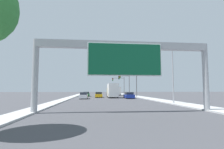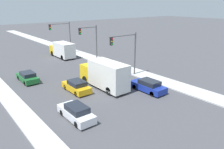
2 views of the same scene
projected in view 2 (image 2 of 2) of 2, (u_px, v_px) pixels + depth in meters
The scene contains 10 objects.
sidewalk_right at pixel (95, 59), 43.03m from camera, with size 3.00×120.00×0.15m.
car_near_center at pixel (76, 112), 20.55m from camera, with size 1.71×4.54×1.48m.
car_near_right at pixel (28, 77), 30.56m from camera, with size 1.83×4.47×1.40m.
car_mid_left at pixel (148, 86), 27.15m from camera, with size 1.87×4.75×1.49m.
car_far_left at pixel (77, 86), 27.08m from camera, with size 1.84×4.38×1.45m.
truck_box_primary at pixel (105, 75), 27.95m from camera, with size 2.36×8.01×3.58m.
truck_box_secondary at pixel (63, 50), 44.01m from camera, with size 2.44×7.06×3.08m.
traffic_light_near_intersection at pixel (127, 48), 31.26m from camera, with size 5.03×0.32×6.52m.
traffic_light_mid_block at pixel (91, 39), 38.92m from camera, with size 3.80×0.32×6.81m.
traffic_light_far_intersection at pixel (63, 33), 46.08m from camera, with size 4.88×0.32×6.76m.
Camera 2 is at (-14.18, 25.30, 10.47)m, focal length 35.00 mm.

